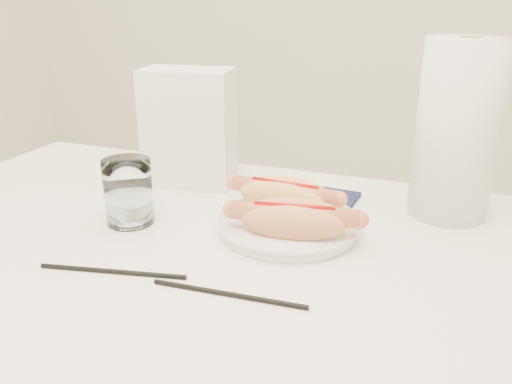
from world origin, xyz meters
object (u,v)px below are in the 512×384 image
(table, at_px, (197,277))
(water_glass, at_px, (128,192))
(plate, at_px, (289,226))
(hotdog_left, at_px, (285,195))
(hotdog_right, at_px, (294,219))
(napkin_box, at_px, (189,128))
(paper_towel_roll, at_px, (457,131))

(table, xyz_separation_m, water_glass, (-0.14, 0.03, 0.12))
(plate, height_order, hotdog_left, hotdog_left)
(hotdog_right, relative_size, napkin_box, 0.86)
(table, distance_m, napkin_box, 0.33)
(hotdog_left, xyz_separation_m, water_glass, (-0.24, -0.11, 0.01))
(hotdog_right, relative_size, water_glass, 1.78)
(paper_towel_roll, bearing_deg, plate, -144.62)
(paper_towel_roll, bearing_deg, table, -143.93)
(table, height_order, plate, plate)
(hotdog_right, bearing_deg, hotdog_left, 106.24)
(table, bearing_deg, water_glass, 166.02)
(table, xyz_separation_m, hotdog_right, (0.15, 0.05, 0.10))
(hotdog_right, bearing_deg, paper_towel_roll, 35.32)
(table, relative_size, water_glass, 10.74)
(plate, relative_size, paper_towel_roll, 0.75)
(table, xyz_separation_m, plate, (0.12, 0.09, 0.07))
(plate, bearing_deg, water_glass, -167.21)
(hotdog_left, height_order, napkin_box, napkin_box)
(hotdog_right, bearing_deg, water_glass, 173.35)
(napkin_box, bearing_deg, water_glass, -101.01)
(table, relative_size, paper_towel_roll, 3.96)
(plate, distance_m, water_glass, 0.27)
(table, xyz_separation_m, hotdog_left, (0.10, 0.14, 0.10))
(table, bearing_deg, paper_towel_roll, 36.07)
(table, distance_m, paper_towel_roll, 0.50)
(table, height_order, water_glass, water_glass)
(plate, bearing_deg, paper_towel_roll, 35.38)
(napkin_box, bearing_deg, hotdog_right, -43.92)
(table, xyz_separation_m, napkin_box, (-0.13, 0.25, 0.18))
(paper_towel_roll, bearing_deg, water_glass, -155.46)
(plate, distance_m, napkin_box, 0.32)
(plate, relative_size, water_glass, 2.03)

